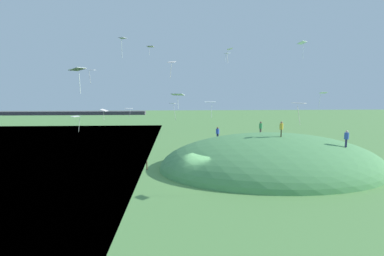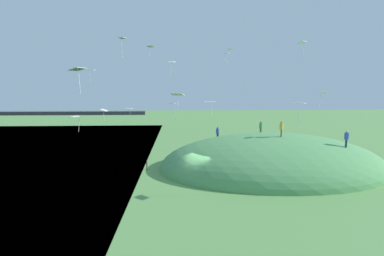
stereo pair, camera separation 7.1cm
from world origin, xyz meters
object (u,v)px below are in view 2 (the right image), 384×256
person_on_hilltop (261,127)px  kite_13 (151,47)px  kite_5 (76,117)px  kite_7 (104,111)px  kite_14 (77,70)px  person_with_child (218,132)px  kite_4 (177,95)px  kite_10 (227,54)px  kite_8 (129,109)px  kite_1 (323,94)px  kite_6 (210,102)px  kite_15 (171,63)px  kite_11 (230,50)px  kite_12 (299,104)px  kite_2 (91,71)px  mooring_post (147,165)px  kite_0 (302,43)px  person_watching_kites (347,137)px  person_walking_path (281,127)px  kite_9 (173,105)px  kite_3 (122,40)px

person_on_hilltop → kite_13: bearing=-117.9°
kite_5 → kite_7: bearing=77.8°
kite_5 → kite_14: kite_14 is taller
person_with_child → kite_4: size_ratio=1.37×
kite_14 → kite_10: bearing=55.7°
kite_7 → kite_10: size_ratio=1.15×
kite_8 → kite_1: bearing=-26.5°
kite_6 → kite_14: 11.62m
kite_15 → person_with_child: bearing=61.0°
kite_11 → kite_12: kite_11 is taller
kite_1 → kite_2: size_ratio=1.31×
kite_10 → kite_15: size_ratio=0.76×
person_on_hilltop → mooring_post: size_ratio=1.83×
kite_2 → kite_14: kite_2 is taller
kite_6 → kite_4: bearing=-136.0°
kite_13 → kite_11: bearing=-7.4°
kite_0 → kite_14: kite_0 is taller
kite_1 → kite_13: (-19.56, 7.78, 5.89)m
kite_0 → kite_2: (-22.60, -3.36, -3.27)m
kite_1 → kite_14: kite_14 is taller
kite_2 → kite_7: bearing=87.0°
person_watching_kites → kite_5: bearing=-74.0°
person_watching_kites → kite_0: (-3.68, 3.89, 10.02)m
kite_12 → kite_2: bearing=163.8°
kite_0 → person_on_hilltop: bearing=119.4°
kite_4 → kite_7: kite_4 is taller
kite_8 → kite_13: size_ratio=1.05×
person_walking_path → kite_0: size_ratio=0.89×
kite_5 → kite_8: (2.26, 15.44, -0.48)m
kite_14 → kite_2: bearing=99.9°
person_walking_path → person_with_child: person_walking_path is taller
person_on_hilltop → mooring_post: (-14.72, -6.11, -3.51)m
kite_1 → kite_12: 9.13m
person_with_child → kite_4: (-5.27, -14.80, 5.51)m
kite_8 → kite_7: bearing=-96.1°
person_on_hilltop → kite_14: 25.64m
person_with_child → kite_9: (-5.92, -3.58, 3.91)m
person_on_hilltop → kite_11: size_ratio=0.96×
kite_2 → kite_13: size_ratio=1.19×
kite_7 → kite_11: bearing=17.3°
kite_13 → kite_2: bearing=-117.8°
kite_3 → kite_4: (5.29, -5.30, -5.09)m
kite_2 → mooring_post: bearing=25.7°
person_with_child → kite_3: 17.72m
person_with_child → kite_5: (-14.91, -10.85, 3.27)m
person_with_child → kite_8: kite_8 is taller
kite_13 → mooring_post: kite_13 is taller
kite_0 → kite_13: size_ratio=1.66×
kite_9 → kite_14: 15.25m
kite_2 → kite_10: bearing=38.7°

